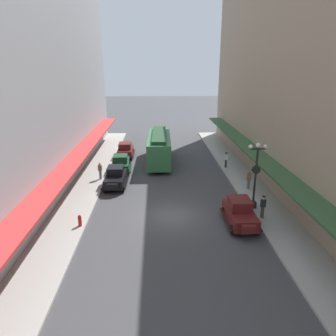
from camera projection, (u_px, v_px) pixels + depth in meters
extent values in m
plane|color=#424244|center=(171.00, 216.00, 23.27)|extent=(200.00, 200.00, 0.00)
cube|color=#A8A59E|center=(69.00, 217.00, 22.97)|extent=(3.00, 60.00, 0.15)
cube|color=#A8A59E|center=(270.00, 213.00, 23.53)|extent=(3.00, 60.00, 0.15)
cube|color=#939399|center=(4.00, 35.00, 19.05)|extent=(2.50, 60.00, 24.89)
cube|color=#BF3333|center=(57.00, 179.00, 22.04)|extent=(1.80, 54.00, 0.16)
cube|color=gray|center=(328.00, 67.00, 20.38)|extent=(2.50, 60.00, 21.16)
cube|color=#335933|center=(283.00, 176.00, 22.65)|extent=(1.80, 54.00, 0.16)
cube|color=#193D23|center=(121.00, 165.00, 32.94)|extent=(1.89, 3.98, 0.80)
cube|color=#193D23|center=(120.00, 159.00, 32.47)|extent=(1.52, 1.77, 0.70)
cube|color=#8C9EA8|center=(120.00, 159.00, 32.47)|extent=(1.45, 1.73, 0.42)
cube|color=#193D23|center=(122.00, 159.00, 34.94)|extent=(0.95, 0.41, 0.52)
cube|color=black|center=(112.00, 168.00, 32.96)|extent=(0.41, 3.52, 0.12)
cube|color=black|center=(130.00, 167.00, 33.11)|extent=(0.41, 3.52, 0.12)
cylinder|color=black|center=(114.00, 165.00, 34.29)|extent=(0.25, 0.69, 0.68)
cylinder|color=black|center=(129.00, 164.00, 34.42)|extent=(0.25, 0.69, 0.68)
cylinder|color=black|center=(112.00, 173.00, 31.70)|extent=(0.25, 0.69, 0.68)
cylinder|color=black|center=(128.00, 172.00, 31.83)|extent=(0.25, 0.69, 0.68)
cube|color=#591919|center=(125.00, 151.00, 38.17)|extent=(1.71, 3.91, 0.80)
cube|color=#591919|center=(125.00, 146.00, 37.71)|extent=(1.45, 1.70, 0.70)
cube|color=#8C9EA8|center=(125.00, 146.00, 37.71)|extent=(1.37, 1.67, 0.42)
cube|color=#591919|center=(127.00, 147.00, 40.18)|extent=(0.94, 0.36, 0.52)
cube|color=black|center=(118.00, 154.00, 38.24)|extent=(0.25, 3.51, 0.12)
cube|color=black|center=(133.00, 154.00, 38.31)|extent=(0.25, 3.51, 0.12)
cylinder|color=black|center=(120.00, 152.00, 39.56)|extent=(0.22, 0.68, 0.68)
cylinder|color=black|center=(133.00, 151.00, 39.63)|extent=(0.22, 0.68, 0.68)
cylinder|color=black|center=(118.00, 158.00, 36.97)|extent=(0.22, 0.68, 0.68)
cylinder|color=black|center=(131.00, 157.00, 37.03)|extent=(0.22, 0.68, 0.68)
cube|color=#591919|center=(240.00, 215.00, 21.78)|extent=(1.70, 3.90, 0.80)
cube|color=#591919|center=(240.00, 203.00, 21.78)|extent=(1.44, 1.70, 0.70)
cube|color=#8C9EA8|center=(240.00, 203.00, 21.78)|extent=(1.37, 1.67, 0.42)
cube|color=#591919|center=(249.00, 229.00, 19.74)|extent=(0.94, 0.36, 0.52)
cube|color=black|center=(253.00, 219.00, 21.91)|extent=(0.24, 3.51, 0.12)
cube|color=black|center=(226.00, 219.00, 21.84)|extent=(0.24, 3.51, 0.12)
cylinder|color=black|center=(257.00, 229.00, 20.63)|extent=(0.22, 0.68, 0.68)
cylinder|color=black|center=(233.00, 230.00, 20.57)|extent=(0.22, 0.68, 0.68)
cylinder|color=black|center=(246.00, 211.00, 23.23)|extent=(0.22, 0.68, 0.68)
cylinder|color=black|center=(224.00, 212.00, 23.17)|extent=(0.22, 0.68, 0.68)
cube|color=black|center=(116.00, 179.00, 28.79)|extent=(1.74, 3.92, 0.80)
cube|color=black|center=(116.00, 170.00, 28.79)|extent=(1.46, 1.72, 0.70)
cube|color=#8C9EA8|center=(116.00, 170.00, 28.79)|extent=(1.39, 1.68, 0.42)
cube|color=black|center=(112.00, 187.00, 26.75)|extent=(0.94, 0.37, 0.52)
cube|color=black|center=(126.00, 182.00, 28.91)|extent=(0.28, 3.51, 0.12)
cube|color=black|center=(106.00, 182.00, 28.86)|extent=(0.28, 3.51, 0.12)
cylinder|color=black|center=(123.00, 188.00, 27.64)|extent=(0.23, 0.68, 0.68)
cylinder|color=black|center=(105.00, 188.00, 27.59)|extent=(0.23, 0.68, 0.68)
cylinder|color=black|center=(126.00, 178.00, 30.23)|extent=(0.23, 0.68, 0.68)
cylinder|color=black|center=(109.00, 178.00, 30.19)|extent=(0.23, 0.68, 0.68)
cube|color=#33723F|center=(159.00, 148.00, 35.68)|extent=(2.69, 9.65, 2.70)
cube|color=#1C3F23|center=(159.00, 135.00, 35.21)|extent=(1.67, 8.67, 0.36)
cube|color=#8C9EA8|center=(159.00, 144.00, 35.54)|extent=(2.70, 8.88, 0.95)
cube|color=black|center=(159.00, 154.00, 38.90)|extent=(2.02, 1.24, 0.40)
cube|color=black|center=(159.00, 169.00, 33.42)|extent=(2.02, 1.24, 0.40)
cube|color=black|center=(253.00, 204.00, 24.23)|extent=(0.44, 0.44, 0.50)
cylinder|color=black|center=(255.00, 176.00, 23.50)|extent=(0.16, 0.16, 4.20)
cube|color=black|center=(258.00, 149.00, 22.86)|extent=(1.10, 0.10, 0.10)
sphere|color=white|center=(251.00, 147.00, 22.78)|extent=(0.32, 0.32, 0.32)
sphere|color=white|center=(266.00, 146.00, 22.82)|extent=(0.32, 0.32, 0.32)
sphere|color=white|center=(258.00, 145.00, 22.77)|extent=(0.36, 0.36, 0.36)
cylinder|color=black|center=(256.00, 170.00, 23.35)|extent=(0.64, 0.18, 0.64)
cylinder|color=silver|center=(256.00, 169.00, 23.44)|extent=(0.56, 0.02, 0.56)
cylinder|color=#B21E19|center=(80.00, 221.00, 21.39)|extent=(0.24, 0.24, 0.70)
sphere|color=#B21E19|center=(79.00, 216.00, 21.28)|extent=(0.20, 0.20, 0.20)
cylinder|color=#2D2D33|center=(226.00, 164.00, 33.89)|extent=(0.24, 0.24, 0.85)
cube|color=white|center=(226.00, 157.00, 33.67)|extent=(0.36, 0.22, 0.56)
sphere|color=brown|center=(226.00, 154.00, 33.55)|extent=(0.22, 0.22, 0.22)
cylinder|color=black|center=(226.00, 153.00, 33.51)|extent=(0.28, 0.28, 0.04)
cylinder|color=#4C4238|center=(262.00, 212.00, 22.56)|extent=(0.24, 0.24, 0.85)
cube|color=#26262D|center=(263.00, 203.00, 22.34)|extent=(0.36, 0.22, 0.56)
sphere|color=beige|center=(264.00, 198.00, 22.22)|extent=(0.22, 0.22, 0.22)
cylinder|color=black|center=(264.00, 196.00, 22.18)|extent=(0.28, 0.28, 0.04)
cylinder|color=slate|center=(248.00, 184.00, 27.88)|extent=(0.24, 0.24, 0.85)
cube|color=#8C6647|center=(249.00, 177.00, 27.66)|extent=(0.36, 0.22, 0.56)
sphere|color=brown|center=(249.00, 173.00, 27.54)|extent=(0.22, 0.22, 0.22)
cylinder|color=slate|center=(100.00, 175.00, 30.37)|extent=(0.24, 0.24, 0.85)
cube|color=#8C6647|center=(100.00, 168.00, 30.15)|extent=(0.36, 0.22, 0.56)
sphere|color=#9E7051|center=(100.00, 164.00, 30.02)|extent=(0.22, 0.22, 0.22)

